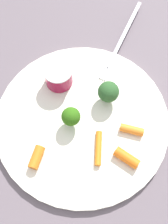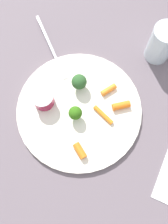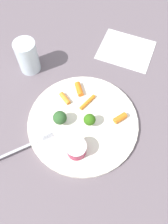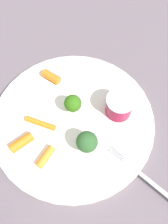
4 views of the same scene
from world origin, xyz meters
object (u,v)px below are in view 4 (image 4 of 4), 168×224
at_px(broccoli_floret_0, 87,142).
at_px(plate, 73,121).
at_px(fork, 156,186).
at_px(broccoli_floret_1, 73,104).
at_px(sauce_cup, 119,106).
at_px(carrot_stick_1, 52,77).
at_px(carrot_stick_0, 41,123).
at_px(carrot_stick_3, 46,157).
at_px(carrot_stick_2, 22,142).

bearing_deg(broccoli_floret_0, plate, -134.31).
bearing_deg(fork, broccoli_floret_1, -114.65).
bearing_deg(sauce_cup, broccoli_floret_0, -18.22).
distance_m(broccoli_floret_0, carrot_stick_1, 0.16).
xyz_separation_m(plate, carrot_stick_0, (0.03, -0.05, 0.01)).
distance_m(carrot_stick_3, fork, 0.18).
xyz_separation_m(sauce_cup, broccoli_floret_0, (0.09, -0.03, 0.01)).
bearing_deg(plate, carrot_stick_3, -10.15).
distance_m(carrot_stick_1, fork, 0.27).
relative_size(plate, carrot_stick_2, 7.08).
height_order(sauce_cup, carrot_stick_0, sauce_cup).
xyz_separation_m(broccoli_floret_1, carrot_stick_3, (0.10, -0.01, -0.02)).
bearing_deg(carrot_stick_0, carrot_stick_2, -16.48).
relative_size(broccoli_floret_1, carrot_stick_3, 1.08).
bearing_deg(carrot_stick_2, carrot_stick_0, 163.52).
xyz_separation_m(carrot_stick_3, fork, (-0.02, 0.18, -0.01)).
bearing_deg(broccoli_floret_1, fork, 65.35).
xyz_separation_m(broccoli_floret_1, carrot_stick_0, (0.05, -0.04, -0.02)).
xyz_separation_m(carrot_stick_0, fork, (0.03, 0.22, -0.00)).
relative_size(plate, carrot_stick_3, 7.62).
bearing_deg(sauce_cup, carrot_stick_2, -47.82).
distance_m(carrot_stick_0, carrot_stick_1, 0.10).
xyz_separation_m(plate, carrot_stick_2, (0.08, -0.06, 0.01)).
bearing_deg(broccoli_floret_0, sauce_cup, 161.78).
bearing_deg(fork, plate, -110.48).
relative_size(broccoli_floret_1, carrot_stick_2, 1.00).
bearing_deg(sauce_cup, plate, -57.02).
height_order(carrot_stick_0, carrot_stick_2, carrot_stick_2).
height_order(plate, carrot_stick_1, carrot_stick_1).
relative_size(carrot_stick_3, fork, 0.21).
distance_m(plate, sauce_cup, 0.09).
relative_size(carrot_stick_0, fork, 0.30).
bearing_deg(carrot_stick_1, plate, 47.39).
distance_m(broccoli_floret_0, carrot_stick_0, 0.09).
bearing_deg(broccoli_floret_0, carrot_stick_0, -96.85).
bearing_deg(carrot_stick_2, plate, 140.07).
height_order(sauce_cup, carrot_stick_3, sauce_cup).
bearing_deg(sauce_cup, carrot_stick_0, -57.74).
height_order(sauce_cup, broccoli_floret_0, broccoli_floret_0).
distance_m(broccoli_floret_0, carrot_stick_3, 0.07).
xyz_separation_m(sauce_cup, carrot_stick_2, (0.12, -0.13, -0.01)).
relative_size(plate, carrot_stick_1, 8.17).
height_order(plate, broccoli_floret_0, broccoli_floret_0).
xyz_separation_m(broccoli_floret_0, carrot_stick_2, (0.03, -0.11, -0.02)).
bearing_deg(broccoli_floret_1, sauce_cup, 110.34).
bearing_deg(carrot_stick_1, carrot_stick_3, 21.00).
bearing_deg(carrot_stick_3, broccoli_floret_1, 175.21).
height_order(broccoli_floret_1, carrot_stick_0, broccoli_floret_1).
bearing_deg(sauce_cup, broccoli_floret_1, -69.66).
height_order(carrot_stick_2, carrot_stick_3, carrot_stick_2).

